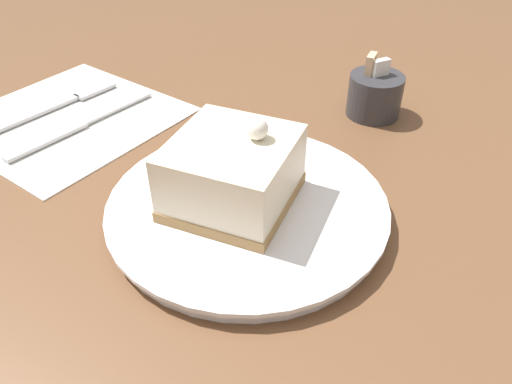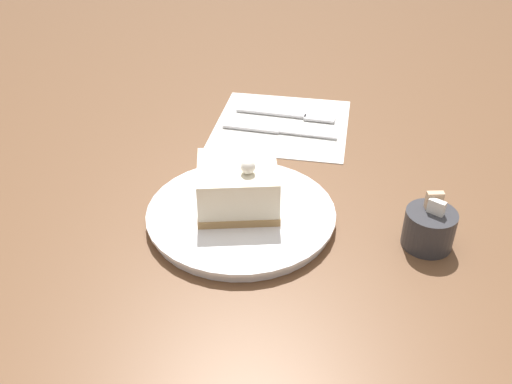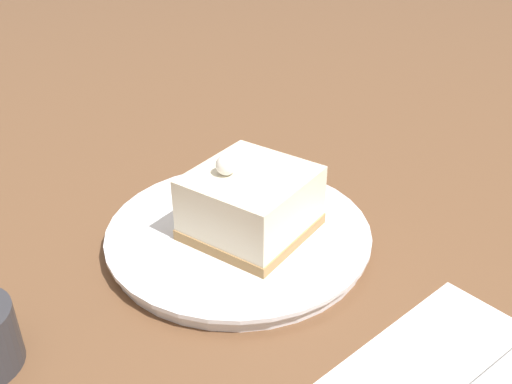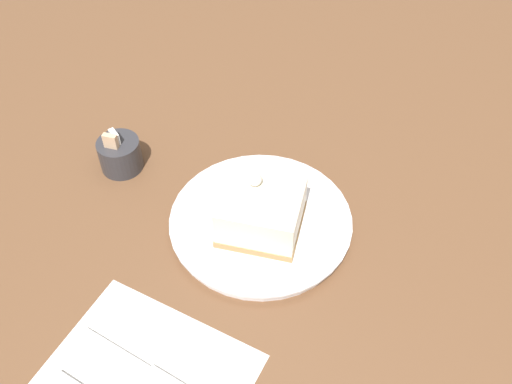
{
  "view_description": "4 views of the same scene",
  "coord_description": "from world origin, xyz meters",
  "px_view_note": "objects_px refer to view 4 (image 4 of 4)",
  "views": [
    {
      "loc": [
        0.24,
        -0.21,
        0.28
      ],
      "look_at": [
        0.03,
        0.03,
        0.04
      ],
      "focal_mm": 35.0,
      "sensor_mm": 36.0,
      "label": 1
    },
    {
      "loc": [
        0.57,
        0.21,
        0.45
      ],
      "look_at": [
        0.01,
        0.06,
        0.04
      ],
      "focal_mm": 40.0,
      "sensor_mm": 36.0,
      "label": 2
    },
    {
      "loc": [
        -0.34,
        0.28,
        0.31
      ],
      "look_at": [
        0.0,
        0.03,
        0.06
      ],
      "focal_mm": 40.0,
      "sensor_mm": 36.0,
      "label": 3
    },
    {
      "loc": [
        -0.39,
        -0.22,
        0.6
      ],
      "look_at": [
        0.03,
        0.06,
        0.04
      ],
      "focal_mm": 40.0,
      "sensor_mm": 36.0,
      "label": 4
    }
  ],
  "objects_px": {
    "cake_slice": "(261,211)",
    "knife": "(162,378)",
    "plate": "(261,222)",
    "sugar_bowl": "(119,155)"
  },
  "relations": [
    {
      "from": "knife",
      "to": "plate",
      "type": "bearing_deg",
      "value": 4.06
    },
    {
      "from": "plate",
      "to": "sugar_bowl",
      "type": "xyz_separation_m",
      "value": [
        -0.02,
        0.23,
        0.02
      ]
    },
    {
      "from": "plate",
      "to": "sugar_bowl",
      "type": "bearing_deg",
      "value": 94.47
    },
    {
      "from": "plate",
      "to": "sugar_bowl",
      "type": "height_order",
      "value": "sugar_bowl"
    },
    {
      "from": "cake_slice",
      "to": "sugar_bowl",
      "type": "height_order",
      "value": "cake_slice"
    },
    {
      "from": "cake_slice",
      "to": "sugar_bowl",
      "type": "xyz_separation_m",
      "value": [
        -0.01,
        0.24,
        -0.02
      ]
    },
    {
      "from": "cake_slice",
      "to": "knife",
      "type": "distance_m",
      "value": 0.23
    },
    {
      "from": "sugar_bowl",
      "to": "cake_slice",
      "type": "bearing_deg",
      "value": -88.01
    },
    {
      "from": "knife",
      "to": "sugar_bowl",
      "type": "distance_m",
      "value": 0.34
    },
    {
      "from": "cake_slice",
      "to": "knife",
      "type": "bearing_deg",
      "value": 165.66
    }
  ]
}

